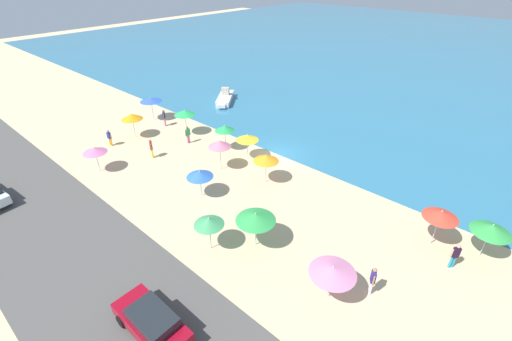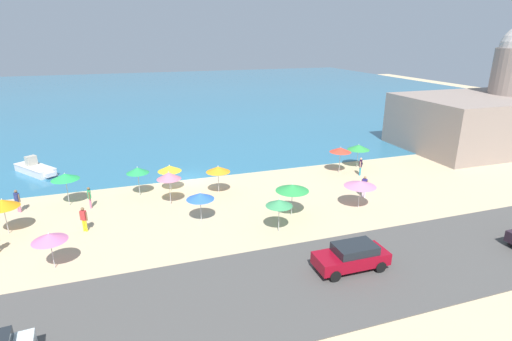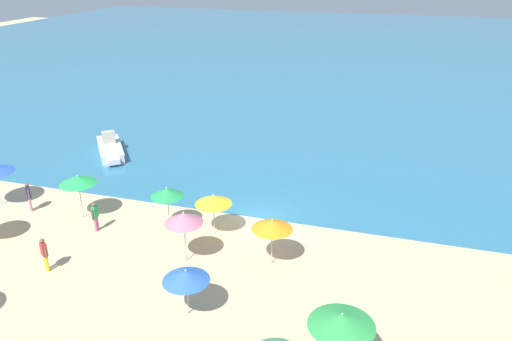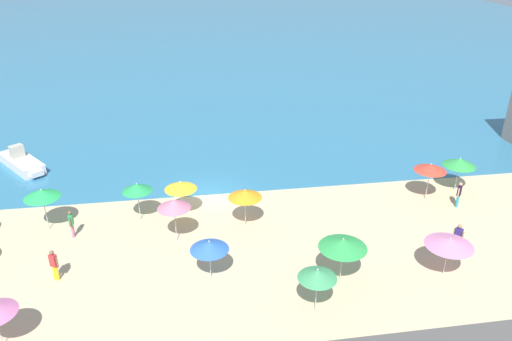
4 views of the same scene
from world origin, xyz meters
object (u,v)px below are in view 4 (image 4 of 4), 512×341
at_px(beach_umbrella_1, 137,188).
at_px(beach_umbrella_5, 174,204).
at_px(beach_umbrella_12, 181,186).
at_px(bather_3, 71,222).
at_px(beach_umbrella_2, 209,246).
at_px(beach_umbrella_4, 449,242).
at_px(beach_umbrella_3, 343,244).
at_px(bather_2, 458,237).
at_px(beach_umbrella_0, 460,162).
at_px(bather_4, 459,193).
at_px(beach_umbrella_6, 42,194).
at_px(beach_umbrella_7, 317,274).
at_px(skiff_nearshore, 22,162).
at_px(beach_umbrella_11, 431,167).
at_px(bather_1, 54,264).
at_px(beach_umbrella_9, 245,194).

xyz_separation_m(beach_umbrella_1, beach_umbrella_5, (2.17, -2.66, 0.19)).
relative_size(beach_umbrella_12, bather_3, 1.37).
relative_size(beach_umbrella_2, beach_umbrella_4, 0.91).
xyz_separation_m(beach_umbrella_1, beach_umbrella_3, (10.32, -7.48, -0.02)).
bearing_deg(beach_umbrella_5, beach_umbrella_3, -30.62).
distance_m(beach_umbrella_1, bather_3, 4.14).
bearing_deg(bather_3, bather_2, -13.07).
bearing_deg(beach_umbrella_0, bather_4, -115.72).
height_order(beach_umbrella_0, beach_umbrella_6, beach_umbrella_6).
bearing_deg(beach_umbrella_12, beach_umbrella_0, 1.50).
distance_m(beach_umbrella_7, skiff_nearshore, 25.41).
bearing_deg(skiff_nearshore, bather_3, -62.07).
xyz_separation_m(beach_umbrella_4, bather_3, (-19.44, 6.47, -0.98)).
relative_size(beach_umbrella_1, bather_3, 1.47).
relative_size(beach_umbrella_2, skiff_nearshore, 0.45).
relative_size(beach_umbrella_4, beach_umbrella_7, 1.01).
height_order(beach_umbrella_11, bather_1, beach_umbrella_11).
distance_m(beach_umbrella_6, bather_3, 2.39).
bearing_deg(bather_1, beach_umbrella_0, 13.62).
relative_size(beach_umbrella_11, bather_4, 1.49).
distance_m(beach_umbrella_7, beach_umbrella_9, 8.16).
height_order(beach_umbrella_0, beach_umbrella_7, beach_umbrella_0).
bearing_deg(beach_umbrella_2, bather_3, 146.99).
relative_size(beach_umbrella_4, bather_3, 1.42).
distance_m(beach_umbrella_12, bather_3, 6.55).
bearing_deg(bather_3, skiff_nearshore, 117.93).
bearing_deg(bather_1, beach_umbrella_6, 106.07).
xyz_separation_m(beach_umbrella_9, bather_4, (13.68, 0.21, -1.18)).
bearing_deg(beach_umbrella_5, bather_3, 167.51).
bearing_deg(bather_2, bather_1, 177.56).
height_order(beach_umbrella_1, beach_umbrella_2, beach_umbrella_1).
bearing_deg(beach_umbrella_7, beach_umbrella_6, 146.13).
distance_m(beach_umbrella_2, beach_umbrella_4, 11.97).
bearing_deg(beach_umbrella_3, beach_umbrella_11, 41.95).
bearing_deg(beach_umbrella_0, beach_umbrella_11, -161.05).
xyz_separation_m(beach_umbrella_12, bather_4, (17.37, -1.67, -1.05)).
distance_m(beach_umbrella_4, bather_2, 2.38).
bearing_deg(bather_3, beach_umbrella_2, -33.01).
distance_m(beach_umbrella_0, beach_umbrella_9, 14.91).
relative_size(beach_umbrella_3, beach_umbrella_11, 0.97).
bearing_deg(bather_2, bather_3, 166.93).
relative_size(beach_umbrella_6, skiff_nearshore, 0.54).
relative_size(beach_umbrella_1, beach_umbrella_7, 1.05).
bearing_deg(bather_3, beach_umbrella_4, -18.42).
xyz_separation_m(beach_umbrella_3, beach_umbrella_11, (8.13, 7.31, 0.10)).
xyz_separation_m(beach_umbrella_0, beach_umbrella_6, (-26.28, -0.96, 0.29)).
height_order(beach_umbrella_3, beach_umbrella_4, beach_umbrella_3).
distance_m(beach_umbrella_1, beach_umbrella_9, 6.48).
relative_size(beach_umbrella_5, beach_umbrella_9, 1.11).
bearing_deg(beach_umbrella_0, skiff_nearshore, 164.96).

